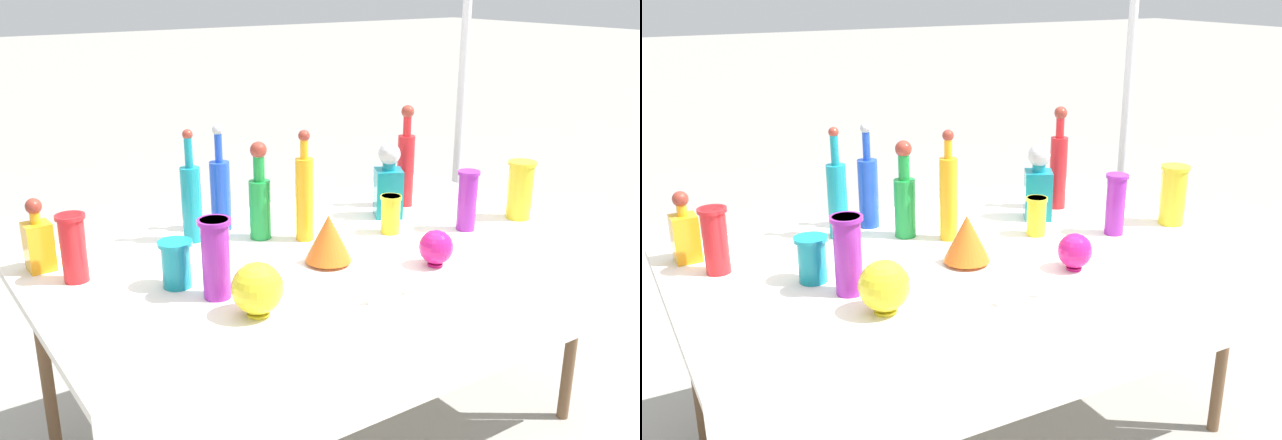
# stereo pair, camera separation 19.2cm
# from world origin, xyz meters

# --- Properties ---
(ground_plane) EXTENTS (40.00, 40.00, 0.00)m
(ground_plane) POSITION_xyz_m (0.00, 0.00, 0.00)
(ground_plane) COLOR gray
(display_table) EXTENTS (1.91, 1.08, 0.76)m
(display_table) POSITION_xyz_m (0.00, -0.04, 0.71)
(display_table) COLOR white
(display_table) RESTS_ON ground
(tall_bottle_0) EXTENTS (0.08, 0.08, 0.35)m
(tall_bottle_0) POSITION_xyz_m (-0.12, 0.20, 0.91)
(tall_bottle_0) COLOR #198C38
(tall_bottle_0) RESTS_ON display_table
(tall_bottle_1) EXTENTS (0.07, 0.07, 0.40)m
(tall_bottle_1) POSITION_xyz_m (-0.33, 0.31, 0.91)
(tall_bottle_1) COLOR teal
(tall_bottle_1) RESTS_ON display_table
(tall_bottle_2) EXTENTS (0.07, 0.07, 0.41)m
(tall_bottle_2) POSITION_xyz_m (0.55, 0.21, 0.93)
(tall_bottle_2) COLOR red
(tall_bottle_2) RESTS_ON display_table
(tall_bottle_3) EXTENTS (0.07, 0.07, 0.39)m
(tall_bottle_3) POSITION_xyz_m (-0.19, 0.36, 0.91)
(tall_bottle_3) COLOR blue
(tall_bottle_3) RESTS_ON display_table
(tall_bottle_4) EXTENTS (0.06, 0.06, 0.39)m
(tall_bottle_4) POSITION_xyz_m (0.00, 0.10, 0.93)
(tall_bottle_4) COLOR orange
(tall_bottle_4) RESTS_ON display_table
(square_decanter_0) EXTENTS (0.08, 0.08, 0.24)m
(square_decanter_0) POSITION_xyz_m (-0.84, 0.33, 0.86)
(square_decanter_0) COLOR orange
(square_decanter_0) RESTS_ON display_table
(square_decanter_1) EXTENTS (0.14, 0.14, 0.29)m
(square_decanter_1) POSITION_xyz_m (0.41, 0.13, 0.89)
(square_decanter_1) COLOR teal
(square_decanter_1) RESTS_ON display_table
(slender_vase_0) EXTENTS (0.10, 0.10, 0.14)m
(slender_vase_0) POSITION_xyz_m (-0.54, -0.03, 0.84)
(slender_vase_0) COLOR teal
(slender_vase_0) RESTS_ON display_table
(slender_vase_1) EXTENTS (0.08, 0.08, 0.14)m
(slender_vase_1) POSITION_xyz_m (0.29, -0.02, 0.84)
(slender_vase_1) COLOR yellow
(slender_vase_1) RESTS_ON display_table
(slender_vase_2) EXTENTS (0.08, 0.08, 0.22)m
(slender_vase_2) POSITION_xyz_m (0.55, -0.15, 0.88)
(slender_vase_2) COLOR purple
(slender_vase_2) RESTS_ON display_table
(slender_vase_3) EXTENTS (0.09, 0.09, 0.21)m
(slender_vase_3) POSITION_xyz_m (-0.77, 0.18, 0.87)
(slender_vase_3) COLOR red
(slender_vase_3) RESTS_ON display_table
(slender_vase_4) EXTENTS (0.10, 0.10, 0.24)m
(slender_vase_4) POSITION_xyz_m (-0.47, -0.16, 0.89)
(slender_vase_4) COLOR purple
(slender_vase_4) RESTS_ON display_table
(slender_vase_5) EXTENTS (0.11, 0.11, 0.22)m
(slender_vase_5) POSITION_xyz_m (0.81, -0.16, 0.88)
(slender_vase_5) COLOR yellow
(slender_vase_5) RESTS_ON display_table
(fluted_vase_0) EXTENTS (0.16, 0.16, 0.16)m
(fluted_vase_0) POSITION_xyz_m (-0.05, -0.13, 0.85)
(fluted_vase_0) COLOR orange
(fluted_vase_0) RESTS_ON display_table
(round_bowl_0) EXTENTS (0.15, 0.15, 0.15)m
(round_bowl_0) POSITION_xyz_m (-0.43, -0.33, 0.84)
(round_bowl_0) COLOR yellow
(round_bowl_0) RESTS_ON display_table
(round_bowl_1) EXTENTS (0.11, 0.11, 0.12)m
(round_bowl_1) POSITION_xyz_m (0.22, -0.34, 0.82)
(round_bowl_1) COLOR #C61972
(round_bowl_1) RESTS_ON display_table
(price_tag_left) EXTENTS (0.06, 0.02, 0.04)m
(price_tag_left) POSITION_xyz_m (-0.11, -0.45, 0.78)
(price_tag_left) COLOR white
(price_tag_left) RESTS_ON display_table
(price_tag_center) EXTENTS (0.05, 0.02, 0.04)m
(price_tag_center) POSITION_xyz_m (0.02, -0.46, 0.78)
(price_tag_center) COLOR white
(price_tag_center) RESTS_ON display_table
(cardboard_box_behind_left) EXTENTS (0.57, 0.43, 0.39)m
(cardboard_box_behind_left) POSITION_xyz_m (-0.15, 0.95, 0.16)
(cardboard_box_behind_left) COLOR tan
(cardboard_box_behind_left) RESTS_ON ground
(cardboard_box_behind_right) EXTENTS (0.56, 0.43, 0.38)m
(cardboard_box_behind_right) POSITION_xyz_m (0.36, 1.21, 0.15)
(cardboard_box_behind_right) COLOR tan
(cardboard_box_behind_right) RESTS_ON ground
(canopy_pole) EXTENTS (0.18, 0.18, 2.43)m
(canopy_pole) POSITION_xyz_m (1.29, 0.65, 0.96)
(canopy_pole) COLOR silver
(canopy_pole) RESTS_ON ground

